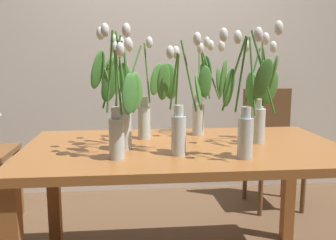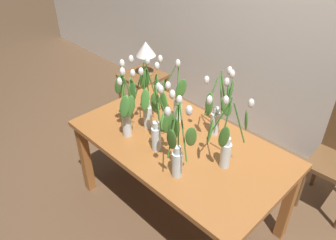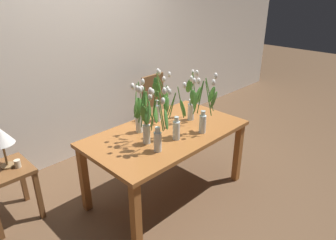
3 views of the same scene
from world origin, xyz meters
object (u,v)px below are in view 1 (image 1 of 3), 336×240
(tulip_vase_4, at_px, (122,101))
(tulip_vase_6, at_px, (246,104))
(tulip_vase_0, at_px, (260,104))
(tulip_vase_2, at_px, (204,95))
(tulip_vase_5, at_px, (178,110))
(dining_table, at_px, (184,163))
(dining_chair, at_px, (271,140))
(tulip_vase_1, at_px, (117,106))
(tulip_vase_3, at_px, (143,106))

(tulip_vase_4, relative_size, tulip_vase_6, 0.98)
(tulip_vase_0, distance_m, tulip_vase_2, 0.34)
(tulip_vase_5, bearing_deg, tulip_vase_6, -21.81)
(tulip_vase_0, bearing_deg, tulip_vase_2, 135.81)
(dining_table, distance_m, tulip_vase_6, 0.49)
(dining_table, relative_size, dining_chair, 1.72)
(tulip_vase_4, distance_m, tulip_vase_5, 0.29)
(tulip_vase_6, height_order, dining_chair, tulip_vase_6)
(dining_chair, bearing_deg, tulip_vase_1, -133.64)
(tulip_vase_0, relative_size, tulip_vase_5, 1.02)
(tulip_vase_3, xyz_separation_m, tulip_vase_4, (-0.11, -0.20, 0.05))
(tulip_vase_2, bearing_deg, dining_table, -120.18)
(tulip_vase_0, height_order, tulip_vase_6, tulip_vase_6)
(tulip_vase_2, bearing_deg, tulip_vase_0, -44.19)
(tulip_vase_0, bearing_deg, tulip_vase_1, -162.63)
(dining_table, xyz_separation_m, tulip_vase_2, (0.14, 0.25, 0.32))
(dining_table, distance_m, tulip_vase_4, 0.45)
(dining_table, relative_size, tulip_vase_6, 2.72)
(tulip_vase_4, relative_size, tulip_vase_5, 1.05)
(tulip_vase_5, distance_m, tulip_vase_6, 0.30)
(tulip_vase_0, distance_m, tulip_vase_4, 0.70)
(dining_table, height_order, tulip_vase_4, tulip_vase_4)
(dining_table, bearing_deg, tulip_vase_4, -172.64)
(tulip_vase_2, bearing_deg, dining_chair, 47.41)
(tulip_vase_3, height_order, dining_chair, tulip_vase_3)
(tulip_vase_0, xyz_separation_m, tulip_vase_5, (-0.44, -0.17, -0.00))
(tulip_vase_6, distance_m, dining_chair, 1.50)
(tulip_vase_0, xyz_separation_m, tulip_vase_6, (-0.16, -0.28, 0.04))
(dining_table, relative_size, tulip_vase_1, 2.74)
(tulip_vase_0, relative_size, tulip_vase_6, 0.95)
(tulip_vase_2, xyz_separation_m, tulip_vase_3, (-0.35, -0.08, -0.05))
(tulip_vase_4, distance_m, dining_chair, 1.63)
(dining_chair, bearing_deg, dining_table, -129.91)
(tulip_vase_1, relative_size, dining_chair, 0.63)
(tulip_vase_6, bearing_deg, tulip_vase_5, 158.19)
(tulip_vase_0, relative_size, tulip_vase_3, 1.02)
(tulip_vase_2, bearing_deg, tulip_vase_4, -147.50)
(tulip_vase_3, bearing_deg, dining_table, -39.23)
(tulip_vase_2, bearing_deg, tulip_vase_6, -80.71)
(tulip_vase_2, relative_size, tulip_vase_4, 0.96)
(tulip_vase_4, bearing_deg, tulip_vase_1, -95.12)
(dining_table, bearing_deg, dining_chair, 50.09)
(tulip_vase_1, distance_m, tulip_vase_2, 0.66)
(dining_table, distance_m, tulip_vase_2, 0.43)
(dining_table, distance_m, dining_chair, 1.33)
(dining_table, relative_size, tulip_vase_4, 2.77)
(tulip_vase_5, bearing_deg, dining_chair, 52.55)
(dining_table, bearing_deg, tulip_vase_5, -107.47)
(tulip_vase_4, bearing_deg, tulip_vase_3, 62.25)
(tulip_vase_1, distance_m, dining_chair, 1.76)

